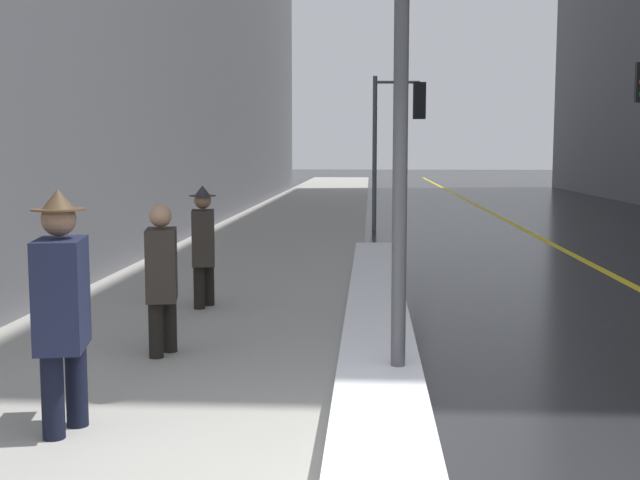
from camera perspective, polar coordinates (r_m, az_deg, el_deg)
name	(u,v)px	position (r m, az deg, el deg)	size (l,w,h in m)	color
sidewalk_slab	(283,232)	(19.55, -2.66, 0.57)	(4.00, 80.00, 0.01)	#9E9B93
road_centre_stripe	(532,234)	(19.82, 14.85, 0.43)	(0.16, 80.00, 0.00)	gold
snow_bank_curb	(377,308)	(9.65, 4.05, -4.84)	(0.70, 11.80, 0.22)	white
lamp_post	(401,38)	(6.56, 5.82, 14.13)	(0.28, 0.28, 4.78)	#515156
traffic_light_near	(402,119)	(20.19, 5.85, 8.54)	(1.31, 0.35, 3.81)	#515156
pedestrian_trailing	(62,302)	(5.85, -17.87, -4.22)	(0.41, 0.77, 1.73)	black
pedestrian_with_shoulder_bag	(162,273)	(7.86, -11.18, -2.31)	(0.37, 0.71, 1.47)	black
pedestrian_in_fedora	(203,241)	(10.16, -8.30, -0.10)	(0.37, 0.52, 1.55)	black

